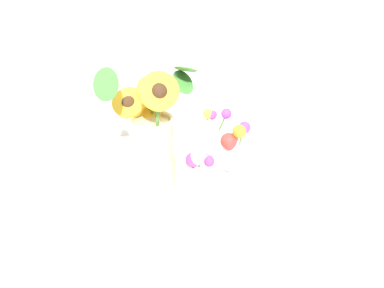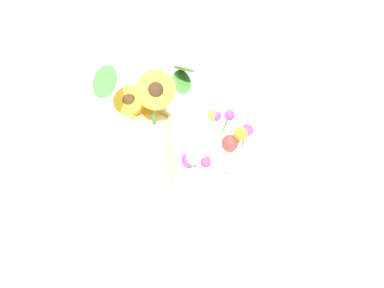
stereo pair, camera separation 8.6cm
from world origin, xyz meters
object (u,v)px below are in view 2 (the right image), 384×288
at_px(mason_jar_sunflowers, 151,141).
at_px(vase_small_back, 211,139).
at_px(serving_tray, 192,181).
at_px(vase_bulb_right, 234,154).
at_px(vase_small_center, 198,175).

relative_size(mason_jar_sunflowers, vase_small_back, 1.96).
height_order(serving_tray, vase_bulb_right, vase_bulb_right).
bearing_deg(vase_small_back, serving_tray, -127.17).
height_order(vase_small_center, vase_bulb_right, vase_bulb_right).
relative_size(serving_tray, mason_jar_sunflowers, 1.58).
bearing_deg(serving_tray, mason_jar_sunflowers, -167.88).
xyz_separation_m(mason_jar_sunflowers, vase_bulb_right, (0.21, 0.03, -0.07)).
bearing_deg(serving_tray, vase_small_center, -85.89).
distance_m(vase_small_center, vase_small_back, 0.17).
distance_m(vase_bulb_right, vase_small_back, 0.09).
height_order(serving_tray, vase_small_back, vase_small_back).
height_order(mason_jar_sunflowers, vase_small_center, mason_jar_sunflowers).
bearing_deg(vase_small_back, vase_small_center, -111.53).
distance_m(mason_jar_sunflowers, vase_small_center, 0.14).
distance_m(serving_tray, vase_small_back, 0.13).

